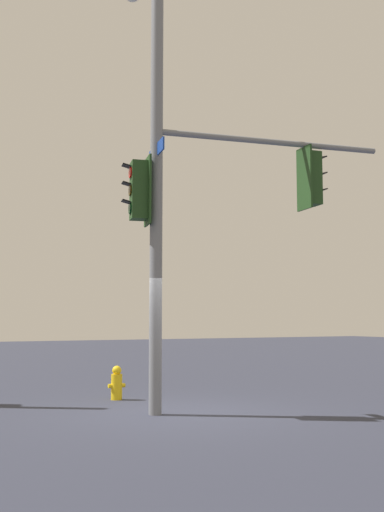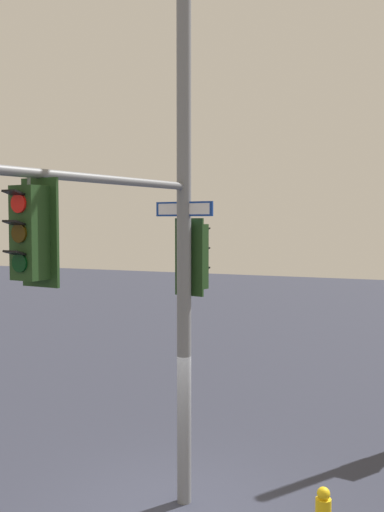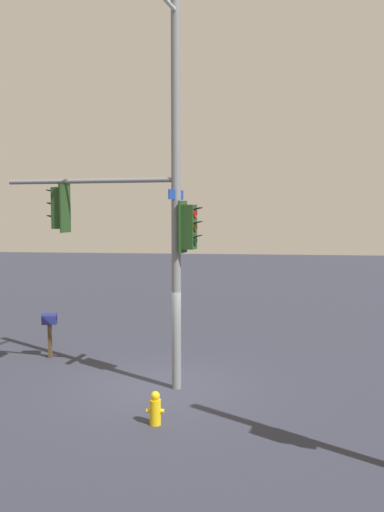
{
  "view_description": "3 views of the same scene",
  "coord_description": "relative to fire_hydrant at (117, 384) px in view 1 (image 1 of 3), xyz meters",
  "views": [
    {
      "loc": [
        5.18,
        10.66,
        1.74
      ],
      "look_at": [
        -0.19,
        0.3,
        2.91
      ],
      "focal_mm": 44.09,
      "sensor_mm": 36.0,
      "label": 1
    },
    {
      "loc": [
        -8.37,
        -3.76,
        4.76
      ],
      "look_at": [
        0.51,
        -0.13,
        4.16
      ],
      "focal_mm": 40.7,
      "sensor_mm": 36.0,
      "label": 2
    },
    {
      "loc": [
        2.25,
        -13.32,
        4.62
      ],
      "look_at": [
        0.75,
        0.37,
        3.38
      ],
      "focal_mm": 37.69,
      "sensor_mm": 36.0,
      "label": 3
    }
  ],
  "objects": [
    {
      "name": "ground_plane",
      "position": [
        -0.26,
        2.38,
        -0.34
      ],
      "size": [
        80.0,
        80.0,
        0.0
      ],
      "primitive_type": "plane",
      "color": "#2D303E"
    },
    {
      "name": "main_signal_pole_assembly",
      "position": [
        -0.49,
        2.33,
        4.73
      ],
      "size": [
        5.37,
        3.55,
        9.85
      ],
      "rotation": [
        0.0,
        0.0,
        2.96
      ],
      "color": "slate",
      "rests_on": "ground"
    },
    {
      "name": "fire_hydrant",
      "position": [
        0.0,
        0.0,
        0.0
      ],
      "size": [
        0.38,
        0.24,
        0.73
      ],
      "color": "yellow",
      "rests_on": "ground"
    }
  ]
}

